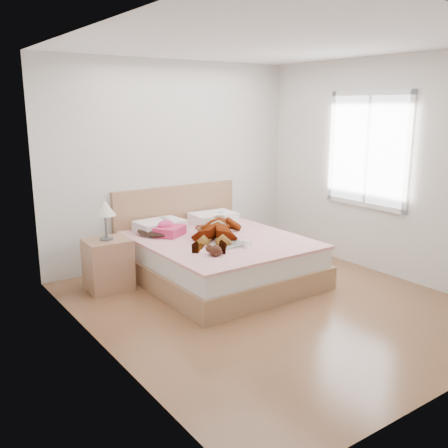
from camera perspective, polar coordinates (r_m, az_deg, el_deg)
name	(u,v)px	position (r m, az deg, el deg)	size (l,w,h in m)	color
ground	(271,304)	(5.33, 5.34, -9.10)	(4.00, 4.00, 0.00)	#4F3018
woman	(217,226)	(5.98, -0.77, -0.28)	(0.59, 1.57, 0.22)	white
hair	(158,231)	(6.09, -7.61, -0.82)	(0.44, 0.54, 0.08)	black
phone	(164,218)	(6.04, -6.84, 0.64)	(0.05, 0.11, 0.01)	silver
room_shell	(368,150)	(6.44, 16.11, 8.13)	(4.00, 4.00, 4.00)	white
bed	(215,255)	(6.01, -1.02, -3.60)	(1.80, 2.08, 1.00)	olive
towel	(169,229)	(6.02, -6.33, -0.62)	(0.44, 0.42, 0.18)	#D43979
magazine	(231,245)	(5.56, 0.86, -2.41)	(0.40, 0.27, 0.02)	silver
coffee_mug	(247,244)	(5.47, 2.59, -2.27)	(0.12, 0.09, 0.09)	white
plush_toy	(214,250)	(5.19, -1.14, -2.99)	(0.16, 0.22, 0.11)	black
nightstand	(108,261)	(5.74, -13.13, -4.10)	(0.49, 0.44, 1.03)	brown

